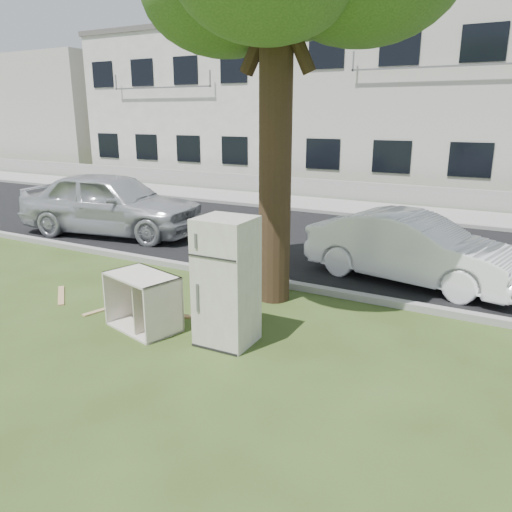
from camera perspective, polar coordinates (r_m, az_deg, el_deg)
The scene contains 16 objects.
ground at distance 7.24m, azimuth -1.62°, elevation -9.85°, with size 120.00×120.00×0.00m, color #324418.
road at distance 12.48m, azimuth 12.44°, elevation 0.97°, with size 120.00×7.00×0.01m, color black.
kerb_near at distance 9.27m, azimuth 6.08°, elevation -4.01°, with size 120.00×0.18×0.12m, color gray.
kerb_far at distance 15.83m, azimuth 16.16°, elevation 3.84°, with size 120.00×0.18×0.12m, color gray.
sidewalk at distance 17.23m, azimuth 17.27°, elevation 4.71°, with size 120.00×2.80×0.01m, color gray.
low_wall at distance 18.72m, azimuth 18.39°, elevation 6.54°, with size 120.00×0.15×0.70m, color gray.
townhouse_left at distance 27.73m, azimuth -4.95°, elevation 16.66°, with size 10.20×8.16×7.04m.
townhouse_center at distance 23.35m, azimuth 21.53°, elevation 16.30°, with size 11.22×8.16×7.44m.
filler_left at distance 37.64m, azimuth -23.17°, elevation 14.79°, with size 16.00×9.00×6.40m, color beige.
fridge at distance 6.93m, azimuth -3.39°, elevation -2.95°, with size 0.75×0.69×1.81m, color beige.
cabinet at distance 7.72m, azimuth -12.78°, elevation -5.10°, with size 1.09×0.68×0.85m, color white.
plank_a at distance 8.27m, azimuth -10.40°, elevation -6.62°, with size 1.25×0.10×0.02m, color tan.
plank_b at distance 9.63m, azimuth -21.38°, elevation -4.21°, with size 1.00×0.10×0.02m, color tan.
plank_c at distance 8.75m, azimuth -16.64°, elevation -5.76°, with size 0.86×0.10×0.02m, color tan.
car_center at distance 10.03m, azimuth 17.37°, elevation 0.87°, with size 1.41×4.04×1.33m, color white.
car_left at distance 13.96m, azimuth -16.16°, elevation 5.82°, with size 2.00×4.97×1.69m, color #A7A9AF.
Camera 1 is at (3.31, -5.61, 3.15)m, focal length 35.00 mm.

